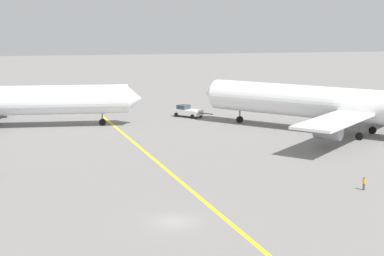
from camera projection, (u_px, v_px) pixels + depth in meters
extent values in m
plane|color=slate|center=(174.00, 222.00, 58.49)|extent=(600.00, 600.00, 0.00)
cube|color=yellow|center=(192.00, 191.00, 68.97)|extent=(13.23, 119.38, 0.01)
cone|color=white|center=(134.00, 98.00, 112.31)|extent=(3.23, 5.26, 5.03)
cylinder|color=slate|center=(102.00, 117.00, 112.12)|extent=(0.28, 0.28, 2.01)
cylinder|color=black|center=(102.00, 122.00, 112.30)|extent=(1.34, 0.66, 1.30)
cylinder|color=white|center=(347.00, 105.00, 102.52)|extent=(40.68, 43.64, 5.81)
cone|color=white|center=(212.00, 94.00, 118.33)|extent=(5.83, 5.67, 5.34)
cube|color=white|center=(362.00, 111.00, 101.17)|extent=(37.05, 34.71, 0.44)
cylinder|color=#999EA3|center=(378.00, 112.00, 112.09)|extent=(4.75, 4.85, 2.60)
cylinder|color=#999EA3|center=(328.00, 131.00, 92.01)|extent=(4.75, 4.85, 2.60)
cylinder|color=slate|center=(360.00, 130.00, 98.35)|extent=(0.28, 0.28, 2.06)
cylinder|color=black|center=(360.00, 136.00, 98.54)|extent=(1.28, 1.33, 1.30)
cylinder|color=slate|center=(373.00, 124.00, 103.85)|extent=(0.28, 0.28, 2.06)
cylinder|color=black|center=(373.00, 130.00, 104.03)|extent=(1.28, 1.33, 1.30)
cylinder|color=slate|center=(240.00, 114.00, 115.28)|extent=(0.28, 0.28, 2.06)
cylinder|color=black|center=(240.00, 119.00, 115.46)|extent=(1.28, 1.33, 1.30)
cube|color=white|center=(188.00, 112.00, 122.38)|extent=(5.97, 6.18, 1.11)
cube|color=#333D47|center=(184.00, 107.00, 122.92)|extent=(3.08, 3.07, 0.90)
cylinder|color=#4C4C51|center=(206.00, 114.00, 119.83)|extent=(2.29, 2.51, 0.20)
sphere|color=orange|center=(184.00, 104.00, 122.81)|extent=(0.24, 0.24, 0.24)
cylinder|color=black|center=(176.00, 115.00, 122.51)|extent=(0.83, 0.87, 0.90)
cylinder|color=black|center=(184.00, 113.00, 124.80)|extent=(0.83, 0.87, 0.90)
cylinder|color=black|center=(193.00, 117.00, 120.16)|extent=(0.83, 0.87, 0.90)
cylinder|color=black|center=(200.00, 115.00, 122.46)|extent=(0.83, 0.87, 0.90)
cylinder|color=#4C4C51|center=(364.00, 187.00, 69.34)|extent=(0.28, 0.28, 0.80)
cylinder|color=orange|center=(364.00, 181.00, 69.22)|extent=(0.36, 0.36, 0.57)
sphere|color=brown|center=(364.00, 178.00, 69.15)|extent=(0.22, 0.22, 0.22)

